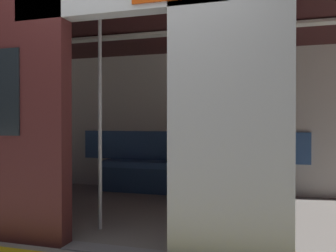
{
  "coord_description": "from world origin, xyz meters",
  "views": [
    {
      "loc": [
        -1.2,
        2.6,
        1.06
      ],
      "look_at": [
        -0.06,
        -1.32,
        1.01
      ],
      "focal_mm": 37.2,
      "sensor_mm": 36.0,
      "label": 1
    }
  ],
  "objects_px": {
    "bench_seat": "(184,170)",
    "book": "(174,161)",
    "train_car": "(157,84)",
    "handbag": "(220,158)",
    "person_seated": "(193,148)",
    "grab_pole_door": "(100,122)"
  },
  "relations": [
    {
      "from": "handbag",
      "to": "book",
      "type": "relative_size",
      "value": 1.18
    },
    {
      "from": "train_car",
      "to": "book",
      "type": "height_order",
      "value": "train_car"
    },
    {
      "from": "person_seated",
      "to": "grab_pole_door",
      "type": "distance_m",
      "value": 1.91
    },
    {
      "from": "bench_seat",
      "to": "grab_pole_door",
      "type": "bearing_deg",
      "value": 77.85
    },
    {
      "from": "train_car",
      "to": "person_seated",
      "type": "distance_m",
      "value": 1.34
    },
    {
      "from": "train_car",
      "to": "person_seated",
      "type": "relative_size",
      "value": 5.38
    },
    {
      "from": "handbag",
      "to": "bench_seat",
      "type": "bearing_deg",
      "value": 3.06
    },
    {
      "from": "train_car",
      "to": "grab_pole_door",
      "type": "relative_size",
      "value": 3.03
    },
    {
      "from": "book",
      "to": "person_seated",
      "type": "bearing_deg",
      "value": 164.36
    },
    {
      "from": "bench_seat",
      "to": "book",
      "type": "xyz_separation_m",
      "value": [
        0.16,
        -0.07,
        0.12
      ]
    },
    {
      "from": "handbag",
      "to": "book",
      "type": "bearing_deg",
      "value": -3.37
    },
    {
      "from": "person_seated",
      "to": "book",
      "type": "height_order",
      "value": "person_seated"
    },
    {
      "from": "train_car",
      "to": "person_seated",
      "type": "xyz_separation_m",
      "value": [
        -0.2,
        -1.04,
        -0.82
      ]
    },
    {
      "from": "train_car",
      "to": "handbag",
      "type": "relative_size",
      "value": 24.62
    },
    {
      "from": "bench_seat",
      "to": "grab_pole_door",
      "type": "xyz_separation_m",
      "value": [
        0.4,
        1.85,
        0.7
      ]
    },
    {
      "from": "book",
      "to": "train_car",
      "type": "bearing_deg",
      "value": 101.28
    },
    {
      "from": "bench_seat",
      "to": "person_seated",
      "type": "xyz_separation_m",
      "value": [
        -0.14,
        0.05,
        0.33
      ]
    },
    {
      "from": "bench_seat",
      "to": "grab_pole_door",
      "type": "distance_m",
      "value": 2.02
    },
    {
      "from": "book",
      "to": "grab_pole_door",
      "type": "height_order",
      "value": "grab_pole_door"
    },
    {
      "from": "bench_seat",
      "to": "person_seated",
      "type": "height_order",
      "value": "person_seated"
    },
    {
      "from": "book",
      "to": "bench_seat",
      "type": "bearing_deg",
      "value": 163.25
    },
    {
      "from": "person_seated",
      "to": "handbag",
      "type": "bearing_deg",
      "value": -168.08
    }
  ]
}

